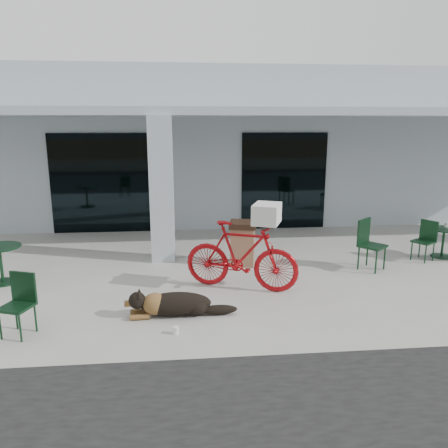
{
  "coord_description": "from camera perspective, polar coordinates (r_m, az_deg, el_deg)",
  "views": [
    {
      "loc": [
        -1.05,
        -7.08,
        2.97
      ],
      "look_at": [
        -0.24,
        1.35,
        1.0
      ],
      "focal_mm": 35.0,
      "sensor_mm": 36.0,
      "label": 1
    }
  ],
  "objects": [
    {
      "name": "overhang",
      "position": [
        10.73,
        0.16,
        14.39
      ],
      "size": [
        22.0,
        2.8,
        0.18
      ],
      "primitive_type": "cube",
      "color": "#ACBAC3",
      "rests_on": "column"
    },
    {
      "name": "cafe_table_near",
      "position": [
        9.24,
        -27.1,
        -4.76
      ],
      "size": [
        0.87,
        0.87,
        0.73
      ],
      "primitive_type": null,
      "rotation": [
        0.0,
        0.0,
        -0.14
      ],
      "color": "#13371E",
      "rests_on": "ground"
    },
    {
      "name": "dog",
      "position": [
        7.01,
        -6.33,
        -10.15
      ],
      "size": [
        1.31,
        0.51,
        0.43
      ],
      "primitive_type": null,
      "rotation": [
        0.0,
        0.0,
        0.06
      ],
      "color": "black",
      "rests_on": "ground"
    },
    {
      "name": "cafe_chair_far_a",
      "position": [
        9.45,
        18.83,
        -2.64
      ],
      "size": [
        0.69,
        0.7,
        1.04
      ],
      "primitive_type": null,
      "rotation": [
        0.0,
        0.0,
        0.7
      ],
      "color": "#13371E",
      "rests_on": "ground"
    },
    {
      "name": "cafe_table_far",
      "position": [
        11.0,
        26.68,
        -2.2
      ],
      "size": [
        0.87,
        0.87,
        0.66
      ],
      "primitive_type": null,
      "rotation": [
        0.0,
        0.0,
        0.26
      ],
      "color": "#13371E",
      "rests_on": "ground"
    },
    {
      "name": "trash_receptacle",
      "position": [
        9.31,
        2.46,
        -2.5
      ],
      "size": [
        0.65,
        0.65,
        0.94
      ],
      "primitive_type": null,
      "rotation": [
        0.0,
        0.0,
        -0.21
      ],
      "color": "#8C6448",
      "rests_on": "ground"
    },
    {
      "name": "cup_near_dog",
      "position": [
        6.5,
        -6.31,
        -13.65
      ],
      "size": [
        0.11,
        0.11,
        0.11
      ],
      "primitive_type": "cylinder",
      "rotation": [
        0.0,
        0.0,
        0.38
      ],
      "color": "white",
      "rests_on": "ground"
    },
    {
      "name": "cafe_chair_far_b",
      "position": [
        10.51,
        24.61,
        -2.04
      ],
      "size": [
        0.58,
        0.57,
        0.88
      ],
      "primitive_type": null,
      "rotation": [
        0.0,
        0.0,
        -1.03
      ],
      "color": "#13371E",
      "rests_on": "ground"
    },
    {
      "name": "cafe_chair_near",
      "position": [
        6.92,
        -25.49,
        -9.66
      ],
      "size": [
        0.53,
        0.55,
        0.89
      ],
      "primitive_type": null,
      "rotation": [
        0.0,
        0.0,
        -0.34
      ],
      "color": "#13371E",
      "rests_on": "ground"
    },
    {
      "name": "column",
      "position": [
        9.49,
        -8.14,
        4.43
      ],
      "size": [
        0.5,
        0.5,
        3.12
      ],
      "primitive_type": "cube",
      "color": "#ACBAC3",
      "rests_on": "ground"
    },
    {
      "name": "storefront_glass_left",
      "position": [
        12.35,
        -15.5,
        5.1
      ],
      "size": [
        2.8,
        0.06,
        2.7
      ],
      "primitive_type": "cube",
      "color": "black",
      "rests_on": "ground"
    },
    {
      "name": "cup_on_table",
      "position": [
        11.09,
        27.04,
        -0.06
      ],
      "size": [
        0.1,
        0.1,
        0.11
      ],
      "primitive_type": "cylinder",
      "rotation": [
        0.0,
        0.0,
        0.26
      ],
      "color": "white",
      "rests_on": "cafe_table_far"
    },
    {
      "name": "storefront_glass_right",
      "position": [
        12.5,
        7.81,
        5.54
      ],
      "size": [
        2.4,
        0.06,
        2.7
      ],
      "primitive_type": "cube",
      "color": "black",
      "rests_on": "ground"
    },
    {
      "name": "building",
      "position": [
        15.63,
        -1.63,
        10.47
      ],
      "size": [
        22.0,
        7.0,
        4.5
      ],
      "primitive_type": "cube",
      "color": "#ACBAC3",
      "rests_on": "ground"
    },
    {
      "name": "ground",
      "position": [
        7.75,
        2.79,
        -9.46
      ],
      "size": [
        80.0,
        80.0,
        0.0
      ],
      "primitive_type": "plane",
      "color": "#B3B0A8",
      "rests_on": "ground"
    },
    {
      "name": "laundry_basket",
      "position": [
        7.61,
        5.61,
        1.35
      ],
      "size": [
        0.62,
        0.71,
        0.35
      ],
      "primitive_type": "cube",
      "rotation": [
        0.0,
        0.0,
        1.19
      ],
      "color": "white",
      "rests_on": "bicycle"
    },
    {
      "name": "bicycle",
      "position": [
        7.9,
        2.26,
        -4.16
      ],
      "size": [
        2.16,
        1.32,
        1.25
      ],
      "primitive_type": "imported",
      "rotation": [
        0.0,
        0.0,
        1.19
      ],
      "color": "#A60D12",
      "rests_on": "ground"
    }
  ]
}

